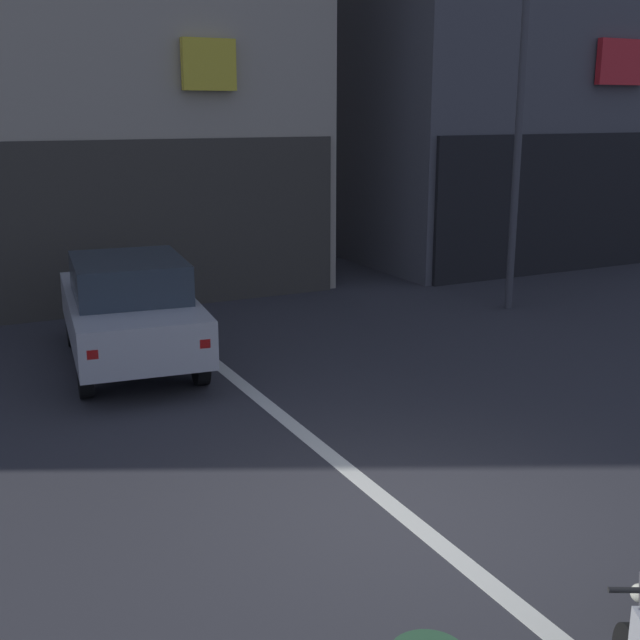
# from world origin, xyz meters

# --- Properties ---
(ground_plane) EXTENTS (120.00, 120.00, 0.00)m
(ground_plane) POSITION_xyz_m (0.00, 0.00, 0.00)
(ground_plane) COLOR #333338
(lane_centre_line) EXTENTS (0.20, 18.00, 0.01)m
(lane_centre_line) POSITION_xyz_m (0.00, 6.00, 0.00)
(lane_centre_line) COLOR silver
(lane_centre_line) RESTS_ON ground
(building_far_right) EXTENTS (8.40, 9.32, 10.35)m
(building_far_right) POSITION_xyz_m (10.13, 12.90, 5.16)
(building_far_right) COLOR #56565B
(building_far_right) RESTS_ON ground
(car_silver_crossing_near) EXTENTS (2.22, 4.28, 1.64)m
(car_silver_crossing_near) POSITION_xyz_m (-1.13, 5.71, 0.89)
(car_silver_crossing_near) COLOR black
(car_silver_crossing_near) RESTS_ON ground
(street_lamp) EXTENTS (0.36, 0.36, 7.03)m
(street_lamp) POSITION_xyz_m (6.25, 5.98, 4.26)
(street_lamp) COLOR #47474C
(street_lamp) RESTS_ON ground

